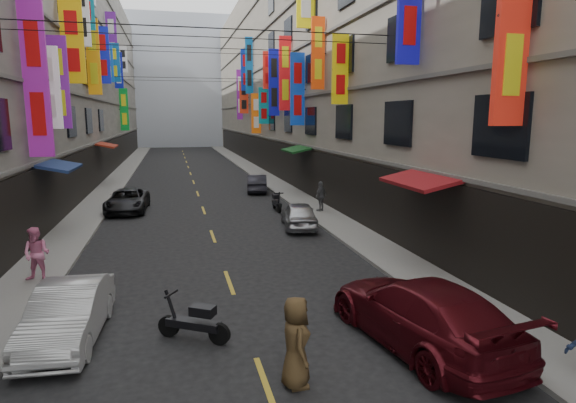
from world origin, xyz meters
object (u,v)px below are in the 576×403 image
car_right_far (257,183)px  pedestrian_crossing (296,342)px  pedestrian_rfar (321,196)px  car_right_mid (299,215)px  car_left_mid (68,314)px  scooter_crossing (195,322)px  car_right_near (421,313)px  scooter_far_right (277,203)px  pedestrian_lfar (37,254)px  car_left_far (127,201)px

car_right_far → pedestrian_crossing: size_ratio=2.07×
pedestrian_rfar → car_right_mid: bearing=18.5°
car_left_mid → pedestrian_rfar: bearing=55.6°
scooter_crossing → car_right_near: size_ratio=0.30×
car_right_near → pedestrian_rfar: 15.10m
car_right_near → car_right_mid: bearing=-100.4°
car_left_mid → car_right_far: bearing=72.6°
scooter_far_right → pedestrian_lfar: pedestrian_lfar is taller
pedestrian_rfar → pedestrian_crossing: (-5.47, -15.86, -0.04)m
pedestrian_crossing → car_right_far: bearing=-7.3°
car_left_mid → pedestrian_crossing: pedestrian_crossing is taller
car_left_far → pedestrian_crossing: size_ratio=2.50×
car_right_near → pedestrian_lfar: (-9.34, 6.36, 0.18)m
car_left_far → car_right_near: size_ratio=0.83×
car_left_far → scooter_far_right: bearing=-8.4°
scooter_far_right → car_right_mid: car_right_mid is taller
pedestrian_lfar → pedestrian_crossing: 9.60m
car_right_mid → pedestrian_crossing: pedestrian_crossing is taller
pedestrian_lfar → pedestrian_rfar: 14.49m
car_left_mid → pedestrian_crossing: (4.55, -3.02, 0.23)m
scooter_crossing → pedestrian_lfar: size_ratio=0.96×
car_right_far → pedestrian_crossing: pedestrian_crossing is taller
car_right_mid → scooter_far_right: bearing=-80.4°
pedestrian_rfar → car_left_mid: bearing=13.6°
car_right_mid → pedestrian_rfar: pedestrian_rfar is taller
car_right_near → pedestrian_rfar: bearing=-107.7°
car_left_mid → pedestrian_lfar: pedestrian_lfar is taller
car_left_mid → car_right_mid: (8.00, 9.74, -0.03)m
scooter_crossing → scooter_far_right: 15.61m
car_right_mid → pedestrian_crossing: bearing=83.0°
car_right_near → car_right_mid: 11.82m
pedestrian_lfar → car_left_mid: bearing=-54.2°
pedestrian_rfar → car_right_near: bearing=42.7°
car_right_near → pedestrian_rfar: pedestrian_rfar is taller
scooter_crossing → scooter_far_right: bearing=12.8°
car_left_mid → pedestrian_crossing: 5.47m
scooter_far_right → car_left_mid: bearing=61.1°
pedestrian_rfar → car_left_far: bearing=-54.1°
pedestrian_rfar → pedestrian_lfar: bearing=-2.2°
car_right_mid → pedestrian_rfar: bearing=-114.9°
car_left_mid → pedestrian_lfar: 4.61m
scooter_far_right → pedestrian_lfar: bearing=46.1°
pedestrian_crossing → scooter_crossing: bearing=38.0°
car_left_far → car_right_far: (8.00, 5.23, -0.01)m
car_right_near → scooter_crossing: bearing=-24.7°
pedestrian_lfar → car_left_far: bearing=96.0°
scooter_far_right → car_right_mid: bearing=91.9°
car_left_mid → car_left_far: size_ratio=0.89×
car_left_far → pedestrian_lfar: pedestrian_lfar is taller
scooter_far_right → car_right_mid: size_ratio=0.50×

